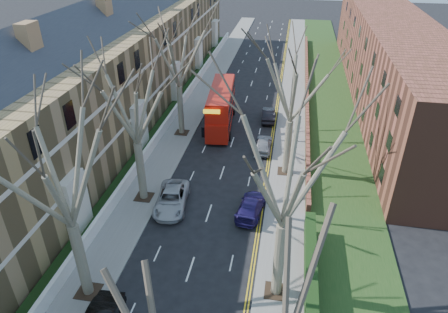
% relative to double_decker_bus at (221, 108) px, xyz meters
% --- Properties ---
extents(pavement_left, '(3.00, 102.00, 0.12)m').
position_rel_double_decker_bus_xyz_m(pavement_left, '(-4.16, 8.32, -2.07)').
color(pavement_left, slate).
rests_on(pavement_left, ground).
extents(pavement_right, '(3.00, 102.00, 0.12)m').
position_rel_double_decker_bus_xyz_m(pavement_right, '(7.84, 8.32, -2.07)').
color(pavement_right, slate).
rests_on(pavement_right, ground).
extents(terrace_left, '(9.70, 78.00, 13.60)m').
position_rel_double_decker_bus_xyz_m(terrace_left, '(-11.80, 0.32, 3.40)').
color(terrace_left, '#987C4D').
rests_on(terrace_left, ground).
extents(flats_right, '(13.97, 54.00, 10.00)m').
position_rel_double_decker_bus_xyz_m(flats_right, '(19.30, 12.32, 2.85)').
color(flats_right, brown).
rests_on(flats_right, ground).
extents(front_wall_left, '(0.30, 78.00, 1.00)m').
position_rel_double_decker_bus_xyz_m(front_wall_left, '(-5.81, 0.32, -1.51)').
color(front_wall_left, white).
rests_on(front_wall_left, ground).
extents(grass_verge_right, '(6.00, 102.00, 0.06)m').
position_rel_double_decker_bus_xyz_m(grass_verge_right, '(12.34, 8.32, -1.98)').
color(grass_verge_right, '#1C3D16').
rests_on(grass_verge_right, ground).
extents(tree_left_mid, '(10.50, 10.50, 14.71)m').
position_rel_double_decker_bus_xyz_m(tree_left_mid, '(-3.86, -24.68, 7.42)').
color(tree_left_mid, '#665C49').
rests_on(tree_left_mid, ground).
extents(tree_left_far, '(10.15, 10.15, 14.22)m').
position_rel_double_decker_bus_xyz_m(tree_left_far, '(-3.86, -14.68, 7.11)').
color(tree_left_far, '#665C49').
rests_on(tree_left_far, ground).
extents(tree_left_dist, '(10.50, 10.50, 14.71)m').
position_rel_double_decker_bus_xyz_m(tree_left_dist, '(-3.86, -2.68, 7.43)').
color(tree_left_dist, '#665C49').
rests_on(tree_left_dist, ground).
extents(tree_right_mid, '(10.50, 10.50, 14.71)m').
position_rel_double_decker_bus_xyz_m(tree_right_mid, '(7.54, -22.68, 7.42)').
color(tree_right_mid, '#665C49').
rests_on(tree_right_mid, ground).
extents(tree_right_far, '(10.15, 10.15, 14.22)m').
position_rel_double_decker_bus_xyz_m(tree_right_far, '(7.54, -8.68, 7.11)').
color(tree_right_far, '#665C49').
rests_on(tree_right_far, ground).
extents(double_decker_bus, '(3.29, 10.50, 4.35)m').
position_rel_double_decker_bus_xyz_m(double_decker_bus, '(0.00, 0.00, 0.00)').
color(double_decker_bus, '#A8160C').
rests_on(double_decker_bus, ground).
extents(car_left_far, '(2.95, 5.40, 1.44)m').
position_rel_double_decker_bus_xyz_m(car_left_far, '(-1.25, -15.33, -1.41)').
color(car_left_far, '#A6A7AC').
rests_on(car_left_far, ground).
extents(car_right_near, '(2.36, 4.68, 1.30)m').
position_rel_double_decker_bus_xyz_m(car_right_near, '(5.11, -15.07, -1.48)').
color(car_right_near, '#201752').
rests_on(car_right_near, ground).
extents(car_right_mid, '(1.64, 4.05, 1.38)m').
position_rel_double_decker_bus_xyz_m(car_right_mid, '(5.16, -4.79, -1.44)').
color(car_right_mid, gray).
rests_on(car_right_mid, ground).
extents(car_right_far, '(1.69, 4.25, 1.37)m').
position_rel_double_decker_bus_xyz_m(car_right_far, '(5.13, 2.41, -1.44)').
color(car_right_far, black).
rests_on(car_right_far, ground).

